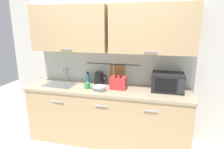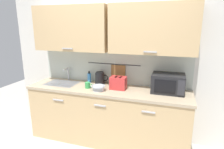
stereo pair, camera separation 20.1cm
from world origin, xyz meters
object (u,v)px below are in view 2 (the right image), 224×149
at_px(dish_soap_bottle, 89,78).
at_px(mixing_bowl, 98,88).
at_px(electric_kettle, 100,78).
at_px(microwave, 168,83).
at_px(toaster, 118,83).
at_px(mug_near_sink, 88,85).

relative_size(dish_soap_bottle, mixing_bowl, 0.92).
height_order(electric_kettle, dish_soap_bottle, electric_kettle).
relative_size(microwave, electric_kettle, 2.03).
height_order(microwave, toaster, microwave).
xyz_separation_m(dish_soap_bottle, mixing_bowl, (0.31, -0.35, -0.04)).
bearing_deg(microwave, mug_near_sink, -170.99).
height_order(microwave, mug_near_sink, microwave).
bearing_deg(toaster, mixing_bowl, -147.44).
height_order(electric_kettle, mug_near_sink, electric_kettle).
height_order(mug_near_sink, toaster, toaster).
bearing_deg(electric_kettle, dish_soap_bottle, 173.02).
bearing_deg(electric_kettle, microwave, -3.97).
bearing_deg(toaster, microwave, 6.34).
bearing_deg(mug_near_sink, mixing_bowl, -16.42).
xyz_separation_m(mixing_bowl, toaster, (0.26, 0.17, 0.05)).
bearing_deg(mug_near_sink, electric_kettle, 68.49).
relative_size(dish_soap_bottle, mug_near_sink, 1.63).
bearing_deg(dish_soap_bottle, mug_near_sink, -70.10).
distance_m(microwave, toaster, 0.73).
bearing_deg(mixing_bowl, toaster, 32.56).
bearing_deg(electric_kettle, mixing_bowl, -73.36).
bearing_deg(microwave, electric_kettle, 176.03).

